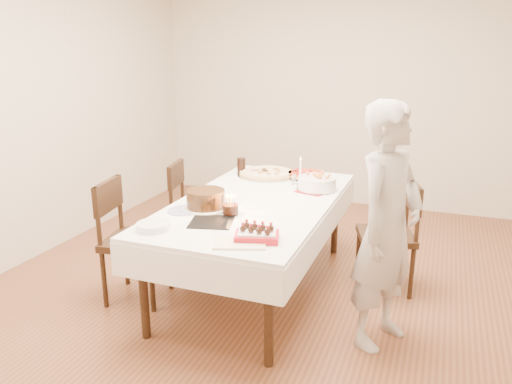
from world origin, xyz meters
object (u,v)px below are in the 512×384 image
(person, at_px, (387,227))
(strawberry_box, at_px, (257,235))
(birthday_cake, at_px, (230,205))
(pasta_bowl, at_px, (317,183))
(chair_right_savory, at_px, (386,236))
(chair_left_dessert, at_px, (136,241))
(pizza_pepperoni, at_px, (305,175))
(chair_left_savory, at_px, (197,209))
(layer_cake, at_px, (206,199))
(cola_glass, at_px, (241,166))
(dining_table, at_px, (256,245))
(pizza_white, at_px, (267,173))
(taper_candle, at_px, (300,173))

(person, height_order, strawberry_box, person)
(birthday_cake, bearing_deg, pasta_bowl, 63.54)
(chair_right_savory, height_order, person, person)
(birthday_cake, bearing_deg, strawberry_box, -47.93)
(pasta_bowl, relative_size, birthday_cake, 2.46)
(chair_left_dessert, distance_m, pizza_pepperoni, 1.65)
(chair_right_savory, distance_m, chair_left_savory, 1.74)
(person, xyz_separation_m, strawberry_box, (-0.74, -0.37, -0.02))
(person, relative_size, pasta_bowl, 5.03)
(chair_right_savory, bearing_deg, pasta_bowl, 154.99)
(layer_cake, height_order, strawberry_box, layer_cake)
(chair_right_savory, xyz_separation_m, layer_cake, (-1.24, -0.69, 0.37))
(chair_left_dessert, bearing_deg, pasta_bowl, -151.83)
(person, xyz_separation_m, cola_glass, (-1.47, 1.15, 0.02))
(strawberry_box, bearing_deg, chair_right_savory, 59.77)
(chair_left_dessert, height_order, birthday_cake, chair_left_dessert)
(layer_cake, distance_m, birthday_cake, 0.24)
(pizza_pepperoni, distance_m, birthday_cake, 1.24)
(cola_glass, bearing_deg, person, -37.93)
(birthday_cake, bearing_deg, chair_left_savory, 130.17)
(dining_table, distance_m, pizza_white, 0.87)
(layer_cake, bearing_deg, pasta_bowl, 49.98)
(pizza_white, height_order, cola_glass, cola_glass)
(taper_candle, height_order, layer_cake, taper_candle)
(person, relative_size, birthday_cake, 12.39)
(layer_cake, xyz_separation_m, strawberry_box, (0.57, -0.45, -0.04))
(taper_candle, bearing_deg, pasta_bowl, 13.99)
(chair_right_savory, xyz_separation_m, taper_candle, (-0.73, 0.04, 0.44))
(chair_right_savory, bearing_deg, pizza_white, 144.15)
(pizza_white, distance_m, pizza_pepperoni, 0.35)
(chair_left_savory, relative_size, pasta_bowl, 2.79)
(taper_candle, distance_m, layer_cake, 0.90)
(chair_left_savory, bearing_deg, pizza_pepperoni, -170.39)
(person, xyz_separation_m, taper_candle, (-0.81, 0.81, 0.09))
(person, bearing_deg, layer_cake, 110.43)
(chair_left_dessert, bearing_deg, dining_table, -159.53)
(chair_left_savory, bearing_deg, cola_glass, -151.57)
(pizza_white, distance_m, layer_cake, 1.07)
(dining_table, xyz_separation_m, pizza_white, (-0.17, 0.75, 0.40))
(pizza_white, relative_size, pasta_bowl, 1.76)
(person, bearing_deg, chair_right_savory, 29.44)
(layer_cake, bearing_deg, pizza_white, 84.60)
(pizza_white, xyz_separation_m, pasta_bowl, (0.55, -0.30, 0.04))
(dining_table, height_order, birthday_cake, birthday_cake)
(chair_left_savory, height_order, pizza_white, chair_left_savory)
(chair_right_savory, height_order, chair_left_dessert, chair_left_dessert)
(chair_left_savory, relative_size, pizza_pepperoni, 2.35)
(chair_right_savory, xyz_separation_m, cola_glass, (-1.40, 0.38, 0.37))
(pizza_pepperoni, relative_size, birthday_cake, 2.92)
(dining_table, distance_m, taper_candle, 0.70)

